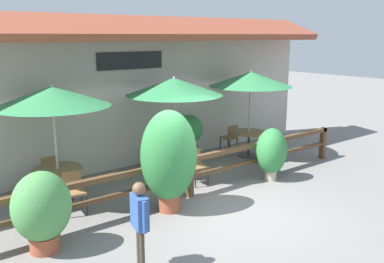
{
  "coord_description": "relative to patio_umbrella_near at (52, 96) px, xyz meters",
  "views": [
    {
      "loc": [
        -5.78,
        -6.37,
        3.68
      ],
      "look_at": [
        0.46,
        1.55,
        1.4
      ],
      "focal_mm": 40.0,
      "sensor_mm": 36.0,
      "label": 1
    }
  ],
  "objects": [
    {
      "name": "chair_near_wallside",
      "position": [
        0.07,
        0.8,
        -1.9
      ],
      "size": [
        0.42,
        0.42,
        0.88
      ],
      "rotation": [
        0.0,
        0.0,
        3.14
      ],
      "color": "olive",
      "rests_on": "ground"
    },
    {
      "name": "dining_table_middle",
      "position": [
        3.1,
        -0.19,
        -1.77
      ],
      "size": [
        1.09,
        1.09,
        0.78
      ],
      "color": "olive",
      "rests_on": "ground"
    },
    {
      "name": "ground_plane",
      "position": [
        2.49,
        -2.66,
        -2.4
      ],
      "size": [
        60.0,
        60.0,
        0.0
      ],
      "primitive_type": "plane",
      "color": "slate"
    },
    {
      "name": "chair_near_streetside",
      "position": [
        0.02,
        -0.8,
        -1.9
      ],
      "size": [
        0.48,
        0.48,
        0.88
      ],
      "rotation": [
        0.0,
        0.0,
        -0.15
      ],
      "color": "olive",
      "rests_on": "ground"
    },
    {
      "name": "dining_table_near",
      "position": [
        -0.0,
        0.0,
        -1.77
      ],
      "size": [
        1.09,
        1.09,
        0.78
      ],
      "color": "olive",
      "rests_on": "ground"
    },
    {
      "name": "chair_middle_wallside",
      "position": [
        3.05,
        0.63,
        -1.9
      ],
      "size": [
        0.44,
        0.44,
        0.88
      ],
      "rotation": [
        0.0,
        0.0,
        3.08
      ],
      "color": "olive",
      "rests_on": "ground"
    },
    {
      "name": "building_facade",
      "position": [
        2.49,
        1.44,
        -0.23
      ],
      "size": [
        14.28,
        1.49,
        4.23
      ],
      "color": "#BCB7A8",
      "rests_on": "ground"
    },
    {
      "name": "patio_railing",
      "position": [
        2.49,
        -1.61,
        -1.7
      ],
      "size": [
        10.4,
        0.14,
        0.95
      ],
      "color": "brown",
      "rests_on": "ground"
    },
    {
      "name": "potted_plant_small_flowering",
      "position": [
        -1.08,
        -2.08,
        -1.62
      ],
      "size": [
        1.02,
        0.92,
        1.45
      ],
      "color": "#9E4C33",
      "rests_on": "ground"
    },
    {
      "name": "chair_middle_streetside",
      "position": [
        3.18,
        -1.0,
        -1.9
      ],
      "size": [
        0.46,
        0.46,
        0.88
      ],
      "rotation": [
        0.0,
        0.0,
        -0.11
      ],
      "color": "olive",
      "rests_on": "ground"
    },
    {
      "name": "dining_table_far",
      "position": [
        6.03,
        -0.04,
        -1.77
      ],
      "size": [
        1.09,
        1.09,
        0.78
      ],
      "color": "olive",
      "rests_on": "ground"
    },
    {
      "name": "pedestrian",
      "position": [
        -0.11,
        -3.69,
        -1.44
      ],
      "size": [
        0.27,
        0.52,
        1.49
      ],
      "rotation": [
        0.0,
        0.0,
        -1.79
      ],
      "color": "#42382D",
      "rests_on": "ground"
    },
    {
      "name": "potted_plant_broad_leaf",
      "position": [
        1.65,
        -1.99,
        -1.2
      ],
      "size": [
        1.23,
        1.1,
        2.19
      ],
      "color": "#9E4C33",
      "rests_on": "ground"
    },
    {
      "name": "patio_umbrella_near",
      "position": [
        0.0,
        0.0,
        0.0
      ],
      "size": [
        2.5,
        2.5,
        2.65
      ],
      "color": "#B7B2A8",
      "rests_on": "ground"
    },
    {
      "name": "chair_far_wallside",
      "position": [
        5.95,
        0.71,
        -1.9
      ],
      "size": [
        0.43,
        0.43,
        0.88
      ],
      "rotation": [
        0.0,
        0.0,
        3.11
      ],
      "color": "olive",
      "rests_on": "ground"
    },
    {
      "name": "patio_umbrella_far",
      "position": [
        6.03,
        -0.04,
        0.0
      ],
      "size": [
        2.5,
        2.5,
        2.65
      ],
      "color": "#B7B2A8",
      "rests_on": "ground"
    },
    {
      "name": "chair_far_streetside",
      "position": [
        6.02,
        -0.8,
        -1.9
      ],
      "size": [
        0.46,
        0.46,
        0.88
      ],
      "rotation": [
        0.0,
        0.0,
        -0.11
      ],
      "color": "olive",
      "rests_on": "ground"
    },
    {
      "name": "patio_umbrella_middle",
      "position": [
        3.1,
        -0.19,
        0.0
      ],
      "size": [
        2.5,
        2.5,
        2.65
      ],
      "color": "#B7B2A8",
      "rests_on": "ground"
    },
    {
      "name": "potted_plant_corner_fern",
      "position": [
        4.4,
        0.89,
        -1.6
      ],
      "size": [
        0.9,
        0.81,
        1.35
      ],
      "color": "#564C47",
      "rests_on": "ground"
    },
    {
      "name": "potted_plant_tall_tropical",
      "position": [
        4.87,
        -1.98,
        -1.64
      ],
      "size": [
        0.84,
        0.76,
        1.37
      ],
      "color": "#B7AD99",
      "rests_on": "ground"
    }
  ]
}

